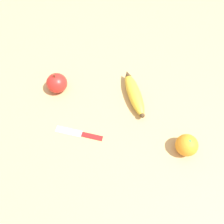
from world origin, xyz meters
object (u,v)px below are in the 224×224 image
object	(u,v)px
banana	(134,94)
orange	(187,145)
apple	(57,83)
paring_knife	(81,134)

from	to	relation	value
banana	orange	world-z (taller)	orange
banana	apple	size ratio (longest dim) A/B	2.47
banana	apple	distance (m)	0.28
orange	paring_knife	distance (m)	0.34
orange	apple	xyz separation A→B (m)	(-0.42, 0.25, -0.00)
orange	paring_knife	world-z (taller)	orange
orange	banana	bearing A→B (deg)	124.88
banana	apple	xyz separation A→B (m)	(-0.28, 0.05, 0.01)
paring_knife	orange	bearing A→B (deg)	-85.36
banana	paring_knife	size ratio (longest dim) A/B	1.24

